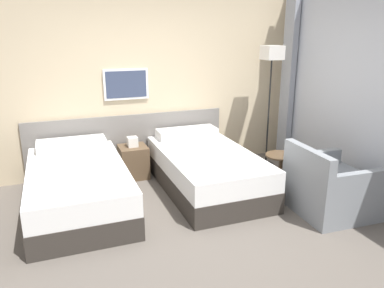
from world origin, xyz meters
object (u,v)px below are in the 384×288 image
side_table (280,166)px  nightstand (133,161)px  floor_lamp (272,63)px  armchair (330,190)px  bed_near_window (206,169)px  bed_near_door (78,187)px

side_table → nightstand: bearing=144.1°
nightstand → side_table: bearing=-35.9°
floor_lamp → armchair: 2.14m
nightstand → armchair: bearing=-44.8°
bed_near_window → floor_lamp: (1.26, 0.53, 1.32)m
side_table → armchair: armchair is taller
bed_near_door → floor_lamp: (2.92, 0.53, 1.32)m
bed_near_door → armchair: armchair is taller
nightstand → armchair: size_ratio=0.69×
floor_lamp → side_table: size_ratio=3.54×
bed_near_door → armchair: size_ratio=2.29×
nightstand → side_table: nightstand is taller
bed_near_door → nightstand: size_ratio=3.34×
bed_near_window → side_table: bearing=-28.8°
bed_near_door → floor_lamp: floor_lamp is taller
bed_near_door → floor_lamp: size_ratio=1.09×
floor_lamp → bed_near_door: bearing=-169.7°
armchair → side_table: bearing=21.2°
bed_near_door → floor_lamp: bearing=10.3°
armchair → bed_near_window: bearing=45.8°
bed_near_door → bed_near_window: 1.66m
bed_near_window → nightstand: (-0.83, 0.75, -0.03)m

